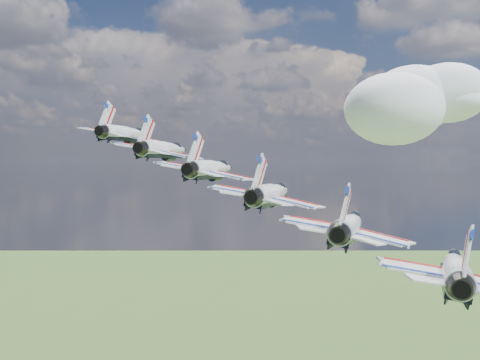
% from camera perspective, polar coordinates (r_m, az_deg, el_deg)
% --- Properties ---
extents(cloud_far, '(60.60, 47.61, 23.81)m').
position_cam_1_polar(cloud_far, '(282.97, 17.06, 7.32)').
color(cloud_far, white).
extents(jet_0, '(14.68, 18.89, 7.18)m').
position_cam_1_polar(jet_0, '(95.53, -10.69, 4.37)').
color(jet_0, silver).
extents(jet_1, '(14.68, 18.89, 7.18)m').
position_cam_1_polar(jet_1, '(85.50, -7.13, 2.93)').
color(jet_1, silver).
extents(jet_2, '(14.68, 18.89, 7.18)m').
position_cam_1_polar(jet_2, '(75.94, -2.67, 1.10)').
color(jet_2, white).
extents(jet_3, '(14.68, 18.89, 7.18)m').
position_cam_1_polar(jet_3, '(67.08, 3.02, -1.24)').
color(jet_3, white).
extents(jet_4, '(14.68, 18.89, 7.18)m').
position_cam_1_polar(jet_4, '(59.21, 10.34, -4.23)').
color(jet_4, white).
extents(jet_5, '(14.68, 18.89, 7.18)m').
position_cam_1_polar(jet_5, '(52.79, 19.74, -7.92)').
color(jet_5, white).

